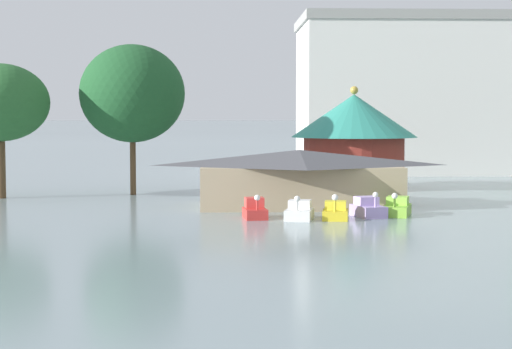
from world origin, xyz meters
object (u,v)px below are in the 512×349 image
(pedal_boat_lime, at_px, (397,208))
(shoreline_tree_tall_left, at_px, (0,103))
(green_roof_pavilion, at_px, (354,136))
(shoreline_tree_mid, at_px, (132,94))
(pedal_boat_red, at_px, (255,210))
(pedal_boat_white, at_px, (299,212))
(background_building_block, at_px, (422,95))
(pedal_boat_yellow, at_px, (335,212))
(boathouse, at_px, (299,177))
(pedal_boat_lavender, at_px, (368,209))

(pedal_boat_lime, height_order, shoreline_tree_tall_left, shoreline_tree_tall_left)
(green_roof_pavilion, xyz_separation_m, shoreline_tree_mid, (-18.38, -5.02, 3.51))
(pedal_boat_red, relative_size, pedal_boat_white, 0.92)
(shoreline_tree_tall_left, distance_m, background_building_block, 48.99)
(pedal_boat_red, xyz_separation_m, pedal_boat_yellow, (4.88, -0.64, -0.06))
(green_roof_pavilion, xyz_separation_m, background_building_block, (10.87, 22.06, 4.06))
(pedal_boat_yellow, bearing_deg, shoreline_tree_tall_left, -112.48)
(shoreline_tree_tall_left, bearing_deg, boathouse, -17.17)
(pedal_boat_white, xyz_separation_m, pedal_boat_lime, (6.35, 1.94, 0.00))
(green_roof_pavilion, distance_m, shoreline_tree_tall_left, 29.25)
(green_roof_pavilion, bearing_deg, background_building_block, 63.77)
(shoreline_tree_tall_left, xyz_separation_m, shoreline_tree_mid, (9.75, 2.56, 0.77))
(boathouse, distance_m, background_building_block, 40.70)
(background_building_block, bearing_deg, pedal_boat_lavender, -106.99)
(green_roof_pavilion, relative_size, background_building_block, 0.40)
(boathouse, bearing_deg, pedal_boat_yellow, -78.45)
(boathouse, bearing_deg, shoreline_tree_tall_left, 162.83)
(pedal_boat_yellow, bearing_deg, boathouse, -159.73)
(boathouse, height_order, shoreline_tree_mid, shoreline_tree_mid)
(pedal_boat_lime, relative_size, background_building_block, 0.12)
(green_roof_pavilion, bearing_deg, pedal_boat_lavender, -96.04)
(boathouse, bearing_deg, pedal_boat_lavender, -58.98)
(pedal_boat_lime, bearing_deg, boathouse, -116.76)
(pedal_boat_lavender, bearing_deg, shoreline_tree_mid, -148.67)
(pedal_boat_lavender, height_order, green_roof_pavilion, green_roof_pavilion)
(green_roof_pavilion, height_order, background_building_block, background_building_block)
(pedal_boat_white, xyz_separation_m, boathouse, (0.67, 7.59, 1.58))
(pedal_boat_red, distance_m, pedal_boat_white, 2.77)
(pedal_boat_yellow, relative_size, background_building_block, 0.09)
(pedal_boat_yellow, bearing_deg, pedal_boat_lime, 122.91)
(pedal_boat_red, relative_size, pedal_boat_yellow, 0.96)
(pedal_boat_lime, relative_size, green_roof_pavilion, 0.30)
(boathouse, bearing_deg, shoreline_tree_mid, 142.87)
(pedal_boat_red, distance_m, shoreline_tree_mid, 20.11)
(pedal_boat_lime, height_order, boathouse, boathouse)
(boathouse, bearing_deg, green_roof_pavilion, 67.65)
(boathouse, bearing_deg, pedal_boat_lime, -44.85)
(green_roof_pavilion, bearing_deg, shoreline_tree_mid, -164.73)
(pedal_boat_lavender, relative_size, shoreline_tree_mid, 0.24)
(pedal_boat_red, relative_size, pedal_boat_lavender, 0.85)
(pedal_boat_red, bearing_deg, pedal_boat_yellow, 76.41)
(pedal_boat_red, distance_m, green_roof_pavilion, 23.58)
(pedal_boat_white, relative_size, background_building_block, 0.10)
(shoreline_tree_mid, bearing_deg, pedal_boat_lavender, -44.03)
(pedal_boat_yellow, height_order, shoreline_tree_mid, shoreline_tree_mid)
(pedal_boat_lavender, xyz_separation_m, boathouse, (-3.75, 6.23, 1.55))
(pedal_boat_red, xyz_separation_m, green_roof_pavilion, (9.28, 21.31, 3.99))
(green_roof_pavilion, bearing_deg, shoreline_tree_tall_left, -164.92)
(pedal_boat_red, xyz_separation_m, pedal_boat_white, (2.67, -0.72, -0.03))
(pedal_boat_lavender, relative_size, background_building_block, 0.11)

